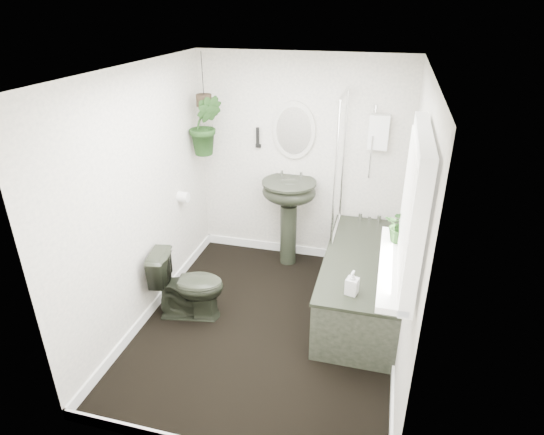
# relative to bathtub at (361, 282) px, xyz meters

# --- Properties ---
(floor) EXTENTS (2.30, 2.80, 0.02)m
(floor) POSITION_rel_bathtub_xyz_m (-0.80, -0.50, -0.30)
(floor) COLOR black
(floor) RESTS_ON ground
(ceiling) EXTENTS (2.30, 2.80, 0.02)m
(ceiling) POSITION_rel_bathtub_xyz_m (-0.80, -0.50, 2.02)
(ceiling) COLOR white
(ceiling) RESTS_ON ground
(wall_back) EXTENTS (2.30, 0.02, 2.30)m
(wall_back) POSITION_rel_bathtub_xyz_m (-0.80, 0.91, 0.86)
(wall_back) COLOR white
(wall_back) RESTS_ON ground
(wall_front) EXTENTS (2.30, 0.02, 2.30)m
(wall_front) POSITION_rel_bathtub_xyz_m (-0.80, -1.91, 0.86)
(wall_front) COLOR white
(wall_front) RESTS_ON ground
(wall_left) EXTENTS (0.02, 2.80, 2.30)m
(wall_left) POSITION_rel_bathtub_xyz_m (-1.96, -0.50, 0.86)
(wall_left) COLOR white
(wall_left) RESTS_ON ground
(wall_right) EXTENTS (0.02, 2.80, 2.30)m
(wall_right) POSITION_rel_bathtub_xyz_m (0.36, -0.50, 0.86)
(wall_right) COLOR white
(wall_right) RESTS_ON ground
(skirting) EXTENTS (2.30, 2.80, 0.10)m
(skirting) POSITION_rel_bathtub_xyz_m (-0.80, -0.50, -0.24)
(skirting) COLOR white
(skirting) RESTS_ON floor
(bathtub) EXTENTS (0.72, 1.72, 0.58)m
(bathtub) POSITION_rel_bathtub_xyz_m (0.00, 0.00, 0.00)
(bathtub) COLOR black
(bathtub) RESTS_ON floor
(bath_screen) EXTENTS (0.04, 0.72, 1.40)m
(bath_screen) POSITION_rel_bathtub_xyz_m (-0.33, 0.49, 0.99)
(bath_screen) COLOR silver
(bath_screen) RESTS_ON bathtub
(shower_box) EXTENTS (0.20, 0.10, 0.35)m
(shower_box) POSITION_rel_bathtub_xyz_m (0.00, 0.84, 1.26)
(shower_box) COLOR white
(shower_box) RESTS_ON wall_back
(oval_mirror) EXTENTS (0.46, 0.03, 0.62)m
(oval_mirror) POSITION_rel_bathtub_xyz_m (-0.88, 0.87, 1.21)
(oval_mirror) COLOR beige
(oval_mirror) RESTS_ON wall_back
(wall_sconce) EXTENTS (0.04, 0.04, 0.22)m
(wall_sconce) POSITION_rel_bathtub_xyz_m (-1.28, 0.86, 1.11)
(wall_sconce) COLOR black
(wall_sconce) RESTS_ON wall_back
(toilet_roll_holder) EXTENTS (0.11, 0.11, 0.11)m
(toilet_roll_holder) POSITION_rel_bathtub_xyz_m (-1.90, 0.20, 0.61)
(toilet_roll_holder) COLOR white
(toilet_roll_holder) RESTS_ON wall_left
(window_recess) EXTENTS (0.08, 1.00, 0.90)m
(window_recess) POSITION_rel_bathtub_xyz_m (0.29, -1.20, 1.36)
(window_recess) COLOR white
(window_recess) RESTS_ON wall_right
(window_sill) EXTENTS (0.18, 1.00, 0.04)m
(window_sill) POSITION_rel_bathtub_xyz_m (0.22, -1.20, 0.94)
(window_sill) COLOR white
(window_sill) RESTS_ON wall_right
(window_blinds) EXTENTS (0.01, 0.86, 0.76)m
(window_blinds) POSITION_rel_bathtub_xyz_m (0.24, -1.20, 1.36)
(window_blinds) COLOR white
(window_blinds) RESTS_ON wall_right
(toilet) EXTENTS (0.72, 0.49, 0.67)m
(toilet) POSITION_rel_bathtub_xyz_m (-1.57, -0.52, 0.05)
(toilet) COLOR black
(toilet) RESTS_ON floor
(pedestal_sink) EXTENTS (0.59, 0.51, 1.00)m
(pedestal_sink) POSITION_rel_bathtub_xyz_m (-0.88, 0.68, 0.21)
(pedestal_sink) COLOR black
(pedestal_sink) RESTS_ON floor
(sill_plant) EXTENTS (0.24, 0.22, 0.24)m
(sill_plant) POSITION_rel_bathtub_xyz_m (0.25, -0.90, 1.08)
(sill_plant) COLOR black
(sill_plant) RESTS_ON window_sill
(hanging_plant) EXTENTS (0.42, 0.38, 0.64)m
(hanging_plant) POSITION_rel_bathtub_xyz_m (-1.77, 0.60, 1.28)
(hanging_plant) COLOR black
(hanging_plant) RESTS_ON ceiling
(soap_bottle) EXTENTS (0.11, 0.12, 0.21)m
(soap_bottle) POSITION_rel_bathtub_xyz_m (-0.05, -0.63, 0.40)
(soap_bottle) COLOR black
(soap_bottle) RESTS_ON bathtub
(hanging_pot) EXTENTS (0.16, 0.16, 0.12)m
(hanging_pot) POSITION_rel_bathtub_xyz_m (-1.77, 0.60, 1.53)
(hanging_pot) COLOR #2D2318
(hanging_pot) RESTS_ON ceiling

